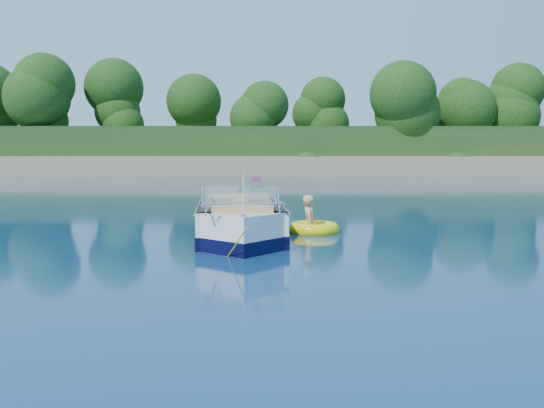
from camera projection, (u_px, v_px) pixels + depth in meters
name	position (u px, v px, depth m)	size (l,w,h in m)	color
ground	(328.00, 249.00, 13.18)	(160.00, 160.00, 0.00)	#092143
shoreline	(278.00, 158.00, 76.59)	(170.00, 59.00, 6.00)	#8B7050
treeline	(283.00, 110.00, 53.51)	(150.00, 7.12, 8.19)	black
motorboat	(240.00, 226.00, 14.27)	(2.30, 5.66, 1.88)	white
tow_tube	(314.00, 229.00, 15.78)	(1.47, 1.47, 0.35)	yellow
boy	(310.00, 232.00, 15.75)	(0.58, 0.38, 1.58)	tan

